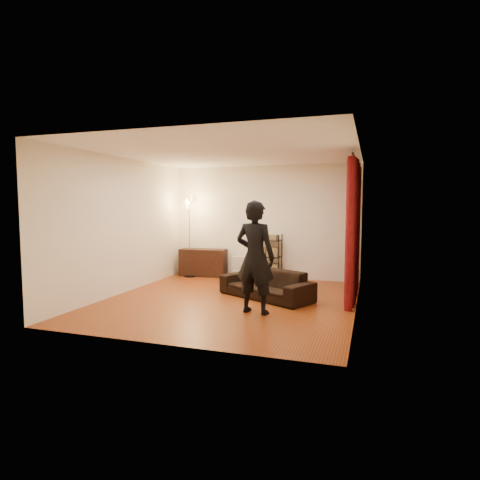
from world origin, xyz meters
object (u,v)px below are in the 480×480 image
(person, at_px, (255,257))
(sofa, at_px, (266,284))
(media_cabinet, at_px, (203,262))
(storage_boxes, at_px, (239,267))
(wire_shelf, at_px, (270,257))
(floor_lamp, at_px, (189,237))

(person, bearing_deg, sofa, -75.62)
(sofa, height_order, media_cabinet, media_cabinet)
(sofa, relative_size, media_cabinet, 1.61)
(storage_boxes, bearing_deg, sofa, -58.32)
(sofa, bearing_deg, wire_shelf, 128.95)
(sofa, bearing_deg, floor_lamp, 172.75)
(storage_boxes, height_order, wire_shelf, wire_shelf)
(media_cabinet, distance_m, storage_boxes, 0.91)
(sofa, distance_m, person, 1.27)
(sofa, height_order, wire_shelf, wire_shelf)
(media_cabinet, bearing_deg, storage_boxes, 0.44)
(storage_boxes, height_order, floor_lamp, floor_lamp)
(person, height_order, media_cabinet, person)
(sofa, bearing_deg, person, -57.58)
(sofa, relative_size, storage_boxes, 3.60)
(wire_shelf, bearing_deg, person, -102.90)
(storage_boxes, xyz_separation_m, wire_shelf, (0.80, -0.03, 0.28))
(person, relative_size, wire_shelf, 1.70)
(storage_boxes, distance_m, floor_lamp, 1.41)
(storage_boxes, bearing_deg, person, -66.87)
(person, bearing_deg, floor_lamp, -38.52)
(storage_boxes, relative_size, wire_shelf, 0.48)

